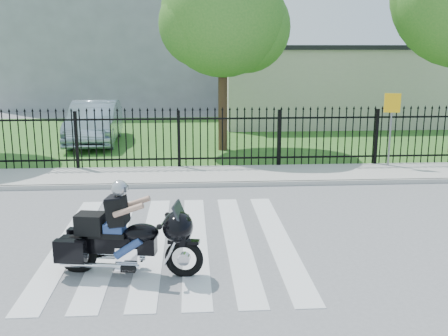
{
  "coord_description": "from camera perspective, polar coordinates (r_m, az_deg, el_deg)",
  "views": [
    {
      "loc": [
        0.33,
        -9.41,
        3.62
      ],
      "look_at": [
        1.07,
        1.87,
        1.0
      ],
      "focal_mm": 42.0,
      "sensor_mm": 36.0,
      "label": 1
    }
  ],
  "objects": [
    {
      "name": "building_low",
      "position": [
        26.34,
        11.04,
        8.73
      ],
      "size": [
        10.0,
        6.0,
        3.5
      ],
      "primitive_type": "cube",
      "color": "beige",
      "rests_on": "ground"
    },
    {
      "name": "building_low_roof",
      "position": [
        26.27,
        11.22,
        12.75
      ],
      "size": [
        10.2,
        6.2,
        0.2
      ],
      "primitive_type": "cube",
      "color": "black",
      "rests_on": "building_low"
    },
    {
      "name": "crosswalk",
      "position": [
        10.09,
        -5.45,
        -8.0
      ],
      "size": [
        5.0,
        5.5,
        0.01
      ],
      "primitive_type": null,
      "color": "silver",
      "rests_on": "ground"
    },
    {
      "name": "tree_mid",
      "position": [
        18.48,
        -0.14,
        16.28
      ],
      "size": [
        4.2,
        4.2,
        6.78
      ],
      "color": "#382316",
      "rests_on": "ground"
    },
    {
      "name": "grass_strip",
      "position": [
        21.72,
        -4.6,
        3.43
      ],
      "size": [
        40.0,
        12.0,
        0.02
      ],
      "primitive_type": "cube",
      "color": "#2F6121",
      "rests_on": "ground"
    },
    {
      "name": "motorcycle_rider",
      "position": [
        8.64,
        -10.76,
        -7.22
      ],
      "size": [
        2.41,
        1.06,
        1.61
      ],
      "rotation": [
        0.0,
        0.0,
        -0.18
      ],
      "color": "black",
      "rests_on": "ground"
    },
    {
      "name": "curb",
      "position": [
        13.88,
        -5.01,
        -1.87
      ],
      "size": [
        40.0,
        0.12,
        0.12
      ],
      "primitive_type": "cube",
      "color": "#ADAAA3",
      "rests_on": "ground"
    },
    {
      "name": "parked_car",
      "position": [
        20.63,
        -13.9,
        4.85
      ],
      "size": [
        1.86,
        4.9,
        1.59
      ],
      "primitive_type": "imported",
      "rotation": [
        0.0,
        0.0,
        0.04
      ],
      "color": "#8EA1B3",
      "rests_on": "grass_strip"
    },
    {
      "name": "sidewalk",
      "position": [
        14.85,
        -4.94,
        -0.88
      ],
      "size": [
        40.0,
        2.0,
        0.12
      ],
      "primitive_type": "cube",
      "color": "#ADAAA3",
      "rests_on": "ground"
    },
    {
      "name": "building_tall",
      "position": [
        35.65,
        -9.53,
        16.69
      ],
      "size": [
        15.0,
        10.0,
        12.0
      ],
      "primitive_type": "cube",
      "color": "#97999F",
      "rests_on": "ground"
    },
    {
      "name": "traffic_sign",
      "position": [
        16.36,
        17.78,
        5.58
      ],
      "size": [
        0.47,
        0.13,
        2.17
      ],
      "rotation": [
        0.0,
        0.0,
        -0.2
      ],
      "color": "slate",
      "rests_on": "sidewalk"
    },
    {
      "name": "ground",
      "position": [
        10.09,
        -5.45,
        -8.04
      ],
      "size": [
        120.0,
        120.0,
        0.0
      ],
      "primitive_type": "plane",
      "color": "slate",
      "rests_on": "ground"
    },
    {
      "name": "iron_fence",
      "position": [
        15.65,
        -4.93,
        3.0
      ],
      "size": [
        26.0,
        0.04,
        1.8
      ],
      "color": "black",
      "rests_on": "ground"
    }
  ]
}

